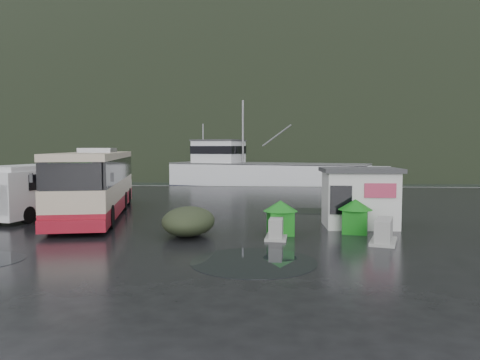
# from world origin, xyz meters

# --- Properties ---
(ground) EXTENTS (160.00, 160.00, 0.00)m
(ground) POSITION_xyz_m (0.00, 0.00, 0.00)
(ground) COLOR black
(ground) RESTS_ON ground
(harbor_water) EXTENTS (300.00, 180.00, 0.02)m
(harbor_water) POSITION_xyz_m (0.00, 110.00, 0.00)
(harbor_water) COLOR black
(harbor_water) RESTS_ON ground
(quay_edge) EXTENTS (160.00, 0.60, 1.50)m
(quay_edge) POSITION_xyz_m (0.00, 20.00, 0.00)
(quay_edge) COLOR #999993
(quay_edge) RESTS_ON ground
(headland) EXTENTS (780.00, 540.00, 570.00)m
(headland) POSITION_xyz_m (10.00, 250.00, 0.00)
(headland) COLOR black
(headland) RESTS_ON ground
(coach_bus) EXTENTS (5.36, 12.04, 3.30)m
(coach_bus) POSITION_xyz_m (-4.28, 2.58, 0.00)
(coach_bus) COLOR #BFAC90
(coach_bus) RESTS_ON ground
(white_van) EXTENTS (3.23, 6.31, 2.51)m
(white_van) POSITION_xyz_m (-6.89, 1.95, 0.00)
(white_van) COLOR silver
(white_van) RESTS_ON ground
(waste_bin_left) EXTENTS (1.09, 1.09, 1.31)m
(waste_bin_left) POSITION_xyz_m (4.55, -1.86, 0.00)
(waste_bin_left) COLOR #157817
(waste_bin_left) RESTS_ON ground
(waste_bin_right) EXTENTS (1.15, 1.15, 1.32)m
(waste_bin_right) POSITION_xyz_m (7.43, -1.37, 0.00)
(waste_bin_right) COLOR #157817
(waste_bin_right) RESTS_ON ground
(dome_tent) EXTENTS (1.99, 2.77, 1.08)m
(dome_tent) POSITION_xyz_m (1.10, -2.24, 0.00)
(dome_tent) COLOR #2B331F
(dome_tent) RESTS_ON ground
(ticket_kiosk) EXTENTS (3.20, 2.45, 2.46)m
(ticket_kiosk) POSITION_xyz_m (7.87, 0.15, 0.00)
(ticket_kiosk) COLOR silver
(ticket_kiosk) RESTS_ON ground
(jersey_barrier_a) EXTENTS (1.29, 1.84, 0.83)m
(jersey_barrier_a) POSITION_xyz_m (8.09, -3.17, 0.00)
(jersey_barrier_a) COLOR #999993
(jersey_barrier_a) RESTS_ON ground
(jersey_barrier_b) EXTENTS (0.87, 1.56, 0.75)m
(jersey_barrier_b) POSITION_xyz_m (4.40, -2.56, 0.00)
(jersey_barrier_b) COLOR #999993
(jersey_barrier_b) RESTS_ON ground
(fishing_trawler) EXTENTS (23.78, 11.81, 9.32)m
(fishing_trawler) POSITION_xyz_m (3.85, 27.39, 0.00)
(fishing_trawler) COLOR silver
(fishing_trawler) RESTS_ON ground
(puddles) EXTENTS (12.64, 14.10, 0.01)m
(puddles) POSITION_xyz_m (2.57, -3.56, 0.01)
(puddles) COLOR black
(puddles) RESTS_ON ground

